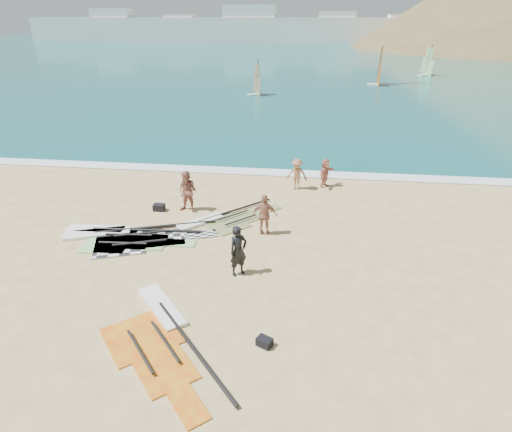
# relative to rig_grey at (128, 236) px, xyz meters

# --- Properties ---
(ground) EXTENTS (300.00, 300.00, 0.00)m
(ground) POSITION_rel_rig_grey_xyz_m (4.78, -3.32, -0.05)
(ground) COLOR #DFBD82
(ground) RESTS_ON ground
(sea) EXTENTS (300.00, 240.00, 0.06)m
(sea) POSITION_rel_rig_grey_xyz_m (4.78, 128.68, -0.05)
(sea) COLOR #0C4F58
(sea) RESTS_ON ground
(surf_line) EXTENTS (300.00, 1.20, 0.04)m
(surf_line) POSITION_rel_rig_grey_xyz_m (4.78, 8.98, -0.05)
(surf_line) COLOR white
(surf_line) RESTS_ON ground
(far_town) EXTENTS (160.00, 8.00, 12.00)m
(far_town) POSITION_rel_rig_grey_xyz_m (-10.94, 146.68, 4.44)
(far_town) COLOR white
(far_town) RESTS_ON ground
(rig_grey) EXTENTS (6.61, 3.85, 0.21)m
(rig_grey) POSITION_rel_rig_grey_xyz_m (0.00, 0.00, 0.00)
(rig_grey) COLOR #242526
(rig_grey) RESTS_ON ground
(rig_green) EXTENTS (5.97, 2.40, 0.20)m
(rig_green) POSITION_rel_rig_grey_xyz_m (-0.43, -0.01, -0.00)
(rig_green) COLOR green
(rig_green) RESTS_ON ground
(rig_orange) EXTENTS (4.55, 4.17, 0.20)m
(rig_orange) POSITION_rel_rig_grey_xyz_m (3.75, 2.16, -0.00)
(rig_orange) COLOR #EA5D06
(rig_orange) RESTS_ON ground
(rig_red) EXTENTS (4.63, 5.50, 0.20)m
(rig_red) POSITION_rel_rig_grey_xyz_m (3.41, -5.79, -0.00)
(rig_red) COLOR red
(rig_red) RESTS_ON ground
(gear_bag_near) EXTENTS (0.53, 0.39, 0.33)m
(gear_bag_near) POSITION_rel_rig_grey_xyz_m (0.41, 2.83, 0.12)
(gear_bag_near) COLOR black
(gear_bag_near) RESTS_ON ground
(gear_bag_far) EXTENTS (0.52, 0.47, 0.26)m
(gear_bag_far) POSITION_rel_rig_grey_xyz_m (6.48, -5.86, 0.08)
(gear_bag_far) COLOR black
(gear_bag_far) RESTS_ON ground
(person_wetsuit) EXTENTS (0.83, 0.80, 1.91)m
(person_wetsuit) POSITION_rel_rig_grey_xyz_m (5.14, -2.23, 0.90)
(person_wetsuit) COLOR black
(person_wetsuit) RESTS_ON ground
(beachgoer_left) EXTENTS (1.10, 0.92, 2.00)m
(beachgoer_left) POSITION_rel_rig_grey_xyz_m (1.85, 2.95, 0.95)
(beachgoer_left) COLOR #975B4D
(beachgoer_left) RESTS_ON ground
(beachgoer_mid) EXTENTS (1.19, 0.79, 1.73)m
(beachgoer_mid) POSITION_rel_rig_grey_xyz_m (6.89, 6.47, 0.81)
(beachgoer_mid) COLOR #956346
(beachgoer_mid) RESTS_ON ground
(beachgoer_back) EXTENTS (1.06, 0.44, 1.81)m
(beachgoer_back) POSITION_rel_rig_grey_xyz_m (5.74, 1.03, 0.86)
(beachgoer_back) COLOR #9C6650
(beachgoer_back) RESTS_ON ground
(beachgoer_right) EXTENTS (1.12, 1.53, 1.60)m
(beachgoer_right) POSITION_rel_rig_grey_xyz_m (8.40, 7.10, 0.75)
(beachgoer_right) COLOR #B96C5D
(beachgoer_right) RESTS_ON ground
(windsurfer_left) EXTENTS (2.27, 2.44, 4.07)m
(windsurfer_left) POSITION_rel_rig_grey_xyz_m (1.01, 36.56, 1.16)
(windsurfer_left) COLOR white
(windsurfer_left) RESTS_ON ground
(windsurfer_centre) EXTENTS (2.75, 3.36, 5.01)m
(windsurfer_centre) POSITION_rel_rig_grey_xyz_m (16.36, 46.64, 1.36)
(windsurfer_centre) COLOR white
(windsurfer_centre) RESTS_ON ground
(windsurfer_right) EXTENTS (2.62, 2.84, 4.65)m
(windsurfer_right) POSITION_rel_rig_grey_xyz_m (25.28, 58.14, 1.29)
(windsurfer_right) COLOR white
(windsurfer_right) RESTS_ON ground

